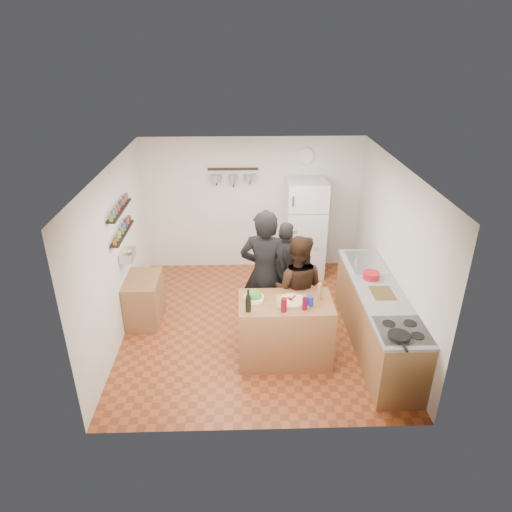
{
  "coord_description": "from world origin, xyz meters",
  "views": [
    {
      "loc": [
        -0.19,
        -5.94,
        4.07
      ],
      "look_at": [
        0.0,
        0.1,
        1.15
      ],
      "focal_mm": 32.0,
      "sensor_mm": 36.0,
      "label": 1
    }
  ],
  "objects_px": {
    "pepper_mill": "(320,292)",
    "wine_bottle": "(248,304)",
    "salad_bowl": "(254,298)",
    "skillet": "(399,336)",
    "person_back": "(286,271)",
    "salt_canister": "(310,301)",
    "fridge": "(305,228)",
    "prep_island": "(285,330)",
    "side_table": "(145,299)",
    "person_center": "(297,288)",
    "counter_run": "(377,319)",
    "red_bowl": "(371,275)",
    "wall_clock": "(306,156)",
    "person_left": "(265,275)"
  },
  "relations": [
    {
      "from": "person_back",
      "to": "skillet",
      "type": "height_order",
      "value": "person_back"
    },
    {
      "from": "person_back",
      "to": "salt_canister",
      "type": "bearing_deg",
      "value": 115.46
    },
    {
      "from": "wine_bottle",
      "to": "person_back",
      "type": "height_order",
      "value": "person_back"
    },
    {
      "from": "counter_run",
      "to": "red_bowl",
      "type": "height_order",
      "value": "red_bowl"
    },
    {
      "from": "salt_canister",
      "to": "side_table",
      "type": "bearing_deg",
      "value": 154.72
    },
    {
      "from": "skillet",
      "to": "salt_canister",
      "type": "bearing_deg",
      "value": 141.38
    },
    {
      "from": "pepper_mill",
      "to": "wall_clock",
      "type": "distance_m",
      "value": 3.05
    },
    {
      "from": "red_bowl",
      "to": "fridge",
      "type": "bearing_deg",
      "value": 109.58
    },
    {
      "from": "counter_run",
      "to": "fridge",
      "type": "distance_m",
      "value": 2.46
    },
    {
      "from": "person_left",
      "to": "skillet",
      "type": "relative_size",
      "value": 7.61
    },
    {
      "from": "prep_island",
      "to": "side_table",
      "type": "relative_size",
      "value": 1.56
    },
    {
      "from": "salad_bowl",
      "to": "skillet",
      "type": "xyz_separation_m",
      "value": [
        1.65,
        -0.91,
        0.01
      ]
    },
    {
      "from": "salad_bowl",
      "to": "fridge",
      "type": "xyz_separation_m",
      "value": [
        1.0,
        2.49,
        -0.04
      ]
    },
    {
      "from": "pepper_mill",
      "to": "wine_bottle",
      "type": "bearing_deg",
      "value": -164.13
    },
    {
      "from": "prep_island",
      "to": "skillet",
      "type": "height_order",
      "value": "skillet"
    },
    {
      "from": "person_back",
      "to": "fridge",
      "type": "bearing_deg",
      "value": -92.31
    },
    {
      "from": "person_center",
      "to": "counter_run",
      "type": "height_order",
      "value": "person_center"
    },
    {
      "from": "salt_canister",
      "to": "person_left",
      "type": "height_order",
      "value": "person_left"
    },
    {
      "from": "counter_run",
      "to": "wall_clock",
      "type": "height_order",
      "value": "wall_clock"
    },
    {
      "from": "wine_bottle",
      "to": "pepper_mill",
      "type": "bearing_deg",
      "value": 15.87
    },
    {
      "from": "red_bowl",
      "to": "fridge",
      "type": "height_order",
      "value": "fridge"
    },
    {
      "from": "fridge",
      "to": "person_back",
      "type": "bearing_deg",
      "value": -108.27
    },
    {
      "from": "red_bowl",
      "to": "wall_clock",
      "type": "relative_size",
      "value": 0.78
    },
    {
      "from": "wine_bottle",
      "to": "person_back",
      "type": "distance_m",
      "value": 1.45
    },
    {
      "from": "wine_bottle",
      "to": "fridge",
      "type": "xyz_separation_m",
      "value": [
        1.08,
        2.76,
        -0.12
      ]
    },
    {
      "from": "salad_bowl",
      "to": "skillet",
      "type": "distance_m",
      "value": 1.89
    },
    {
      "from": "person_left",
      "to": "wall_clock",
      "type": "distance_m",
      "value": 2.67
    },
    {
      "from": "wine_bottle",
      "to": "skillet",
      "type": "distance_m",
      "value": 1.85
    },
    {
      "from": "pepper_mill",
      "to": "fridge",
      "type": "height_order",
      "value": "fridge"
    },
    {
      "from": "skillet",
      "to": "fridge",
      "type": "xyz_separation_m",
      "value": [
        -0.65,
        3.41,
        -0.04
      ]
    },
    {
      "from": "salt_canister",
      "to": "side_table",
      "type": "height_order",
      "value": "salt_canister"
    },
    {
      "from": "salad_bowl",
      "to": "wall_clock",
      "type": "height_order",
      "value": "wall_clock"
    },
    {
      "from": "salt_canister",
      "to": "person_center",
      "type": "distance_m",
      "value": 0.66
    },
    {
      "from": "side_table",
      "to": "salad_bowl",
      "type": "bearing_deg",
      "value": -29.82
    },
    {
      "from": "salt_canister",
      "to": "person_back",
      "type": "relative_size",
      "value": 0.09
    },
    {
      "from": "prep_island",
      "to": "red_bowl",
      "type": "height_order",
      "value": "red_bowl"
    },
    {
      "from": "person_center",
      "to": "red_bowl",
      "type": "height_order",
      "value": "person_center"
    },
    {
      "from": "prep_island",
      "to": "pepper_mill",
      "type": "distance_m",
      "value": 0.72
    },
    {
      "from": "wall_clock",
      "to": "person_back",
      "type": "bearing_deg",
      "value": -105.07
    },
    {
      "from": "skillet",
      "to": "side_table",
      "type": "distance_m",
      "value": 3.88
    },
    {
      "from": "pepper_mill",
      "to": "counter_run",
      "type": "bearing_deg",
      "value": 12.37
    },
    {
      "from": "salad_bowl",
      "to": "pepper_mill",
      "type": "height_order",
      "value": "pepper_mill"
    },
    {
      "from": "salt_canister",
      "to": "person_back",
      "type": "xyz_separation_m",
      "value": [
        -0.2,
        1.2,
        -0.18
      ]
    },
    {
      "from": "person_left",
      "to": "person_center",
      "type": "relative_size",
      "value": 1.21
    },
    {
      "from": "counter_run",
      "to": "side_table",
      "type": "distance_m",
      "value": 3.53
    },
    {
      "from": "person_back",
      "to": "side_table",
      "type": "relative_size",
      "value": 1.99
    },
    {
      "from": "salad_bowl",
      "to": "red_bowl",
      "type": "bearing_deg",
      "value": 17.17
    },
    {
      "from": "prep_island",
      "to": "person_back",
      "type": "bearing_deg",
      "value": 84.76
    },
    {
      "from": "person_center",
      "to": "wall_clock",
      "type": "height_order",
      "value": "wall_clock"
    },
    {
      "from": "red_bowl",
      "to": "side_table",
      "type": "height_order",
      "value": "red_bowl"
    }
  ]
}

